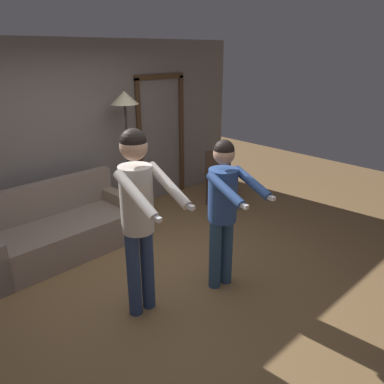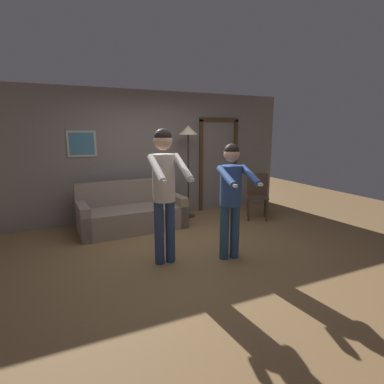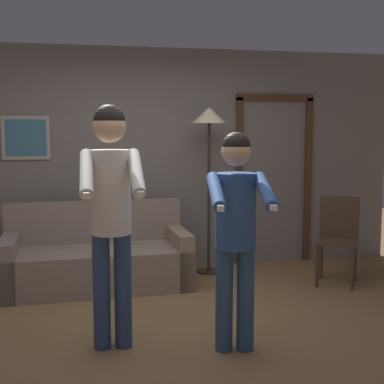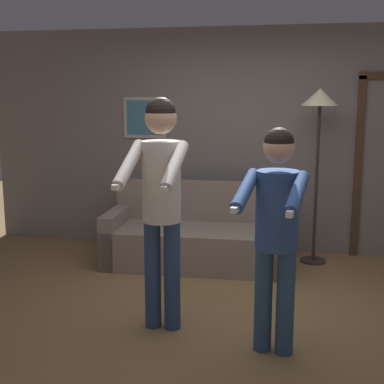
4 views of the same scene
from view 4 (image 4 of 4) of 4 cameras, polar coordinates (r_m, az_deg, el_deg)
ground_plane at (r=4.56m, az=3.05°, el=-13.52°), size 12.00×12.00×0.00m
back_wall_assembly at (r=6.31m, az=6.21°, el=5.45°), size 6.40×0.10×2.60m
couch at (r=5.88m, az=0.27°, el=-5.02°), size 1.93×0.93×0.87m
torchiere_lamp at (r=5.88m, az=13.43°, el=8.20°), size 0.40×0.40×1.90m
person_standing_left at (r=4.09m, az=-3.35°, el=0.20°), size 0.44×0.72×1.83m
person_standing_right at (r=3.76m, az=8.96°, el=-3.11°), size 0.49×0.71×1.63m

